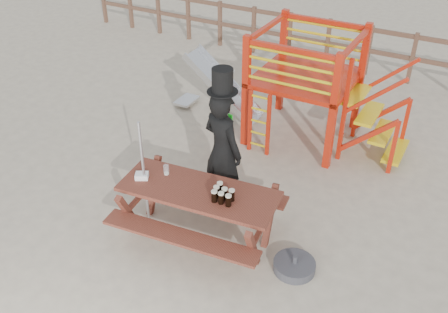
% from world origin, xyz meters
% --- Properties ---
extents(ground, '(60.00, 60.00, 0.00)m').
position_xyz_m(ground, '(0.00, 0.00, 0.00)').
color(ground, '#C0B195').
rests_on(ground, ground).
extents(back_fence, '(15.09, 0.09, 1.20)m').
position_xyz_m(back_fence, '(0.00, 7.00, 0.74)').
color(back_fence, brown).
rests_on(back_fence, ground).
extents(playground_fort, '(4.71, 1.84, 2.10)m').
position_xyz_m(playground_fort, '(0.12, 3.58, 1.07)').
color(playground_fort, red).
rests_on(playground_fort, ground).
extents(picnic_table, '(2.34, 1.74, 0.85)m').
position_xyz_m(picnic_table, '(0.00, 0.20, 0.53)').
color(picnic_table, brown).
rests_on(picnic_table, ground).
extents(man_with_hat, '(0.81, 0.65, 2.28)m').
position_xyz_m(man_with_hat, '(-0.09, 1.05, 1.02)').
color(man_with_hat, black).
rests_on(man_with_hat, ground).
extents(metal_pole, '(0.04, 0.04, 1.77)m').
position_xyz_m(metal_pole, '(-0.78, 0.03, 0.88)').
color(metal_pole, '#B2B2B7').
rests_on(metal_pole, ground).
extents(parasol_base, '(0.57, 0.57, 0.24)m').
position_xyz_m(parasol_base, '(1.45, 0.25, 0.07)').
color(parasol_base, '#3A3A3F').
rests_on(parasol_base, ground).
extents(paper_bag, '(0.23, 0.21, 0.08)m').
position_xyz_m(paper_bag, '(-0.83, 0.04, 0.89)').
color(paper_bag, white).
rests_on(paper_bag, picnic_table).
extents(stout_pints, '(0.31, 0.28, 0.17)m').
position_xyz_m(stout_pints, '(0.40, 0.16, 0.93)').
color(stout_pints, black).
rests_on(stout_pints, picnic_table).
extents(empty_glasses, '(0.08, 0.08, 0.15)m').
position_xyz_m(empty_glasses, '(-0.59, 0.29, 0.92)').
color(empty_glasses, silver).
rests_on(empty_glasses, picnic_table).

